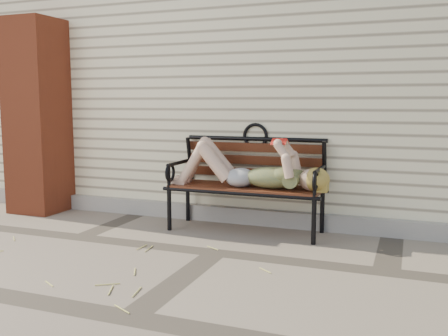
% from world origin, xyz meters
% --- Properties ---
extents(ground, '(80.00, 80.00, 0.00)m').
position_xyz_m(ground, '(0.00, 0.00, 0.00)').
color(ground, gray).
rests_on(ground, ground).
extents(house_wall, '(8.00, 4.00, 3.00)m').
position_xyz_m(house_wall, '(0.00, 3.00, 1.50)').
color(house_wall, '#F7ECC1').
rests_on(house_wall, ground).
extents(foundation_strip, '(8.00, 0.10, 0.15)m').
position_xyz_m(foundation_strip, '(0.00, 0.97, 0.07)').
color(foundation_strip, '#A7A097').
rests_on(foundation_strip, ground).
extents(brick_pillar, '(0.50, 0.50, 2.00)m').
position_xyz_m(brick_pillar, '(-2.30, 0.75, 1.00)').
color(brick_pillar, '#993D22').
rests_on(brick_pillar, ground).
extents(garden_bench, '(1.48, 0.59, 0.96)m').
position_xyz_m(garden_bench, '(0.01, 0.78, 0.54)').
color(garden_bench, black).
rests_on(garden_bench, ground).
extents(reading_woman, '(1.40, 0.32, 0.44)m').
position_xyz_m(reading_woman, '(0.02, 0.67, 0.57)').
color(reading_woman, '#0A3448').
rests_on(reading_woman, ground).
extents(straw_scatter, '(2.75, 1.74, 0.01)m').
position_xyz_m(straw_scatter, '(-0.74, -0.74, 0.01)').
color(straw_scatter, '#DED76C').
rests_on(straw_scatter, ground).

